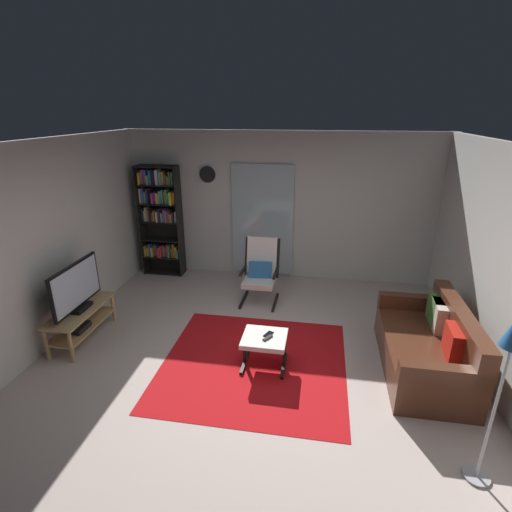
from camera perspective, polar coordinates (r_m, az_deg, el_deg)
ground_plane at (r=4.89m, az=-0.79°, el=-16.10°), size 7.02×7.02×0.00m
wall_back at (r=6.98m, az=3.47°, el=7.19°), size 5.60×0.06×2.60m
wall_left at (r=5.40m, az=-30.35°, el=0.21°), size 0.06×6.00×2.60m
glass_door_panel at (r=7.01m, az=0.93°, el=5.19°), size 1.10×0.01×2.00m
area_rug at (r=4.97m, az=-0.31°, el=-15.37°), size 2.22×2.15×0.01m
tv_stand at (r=5.75m, az=-24.25°, el=-8.55°), size 0.43×1.11×0.45m
television at (r=5.57m, az=-24.80°, el=-4.30°), size 0.20×0.99×0.64m
bookshelf_near_tv at (r=7.31m, az=-13.75°, el=5.84°), size 0.74×0.30×2.01m
leather_sofa at (r=5.13m, az=23.98°, el=-12.08°), size 0.87×1.70×0.82m
lounge_armchair at (r=6.22m, az=0.68°, el=-1.91°), size 0.57×0.66×1.02m
ottoman at (r=4.75m, az=1.25°, el=-12.41°), size 0.52×0.48×0.41m
tv_remote at (r=4.67m, az=1.71°, el=-11.88°), size 0.11×0.14×0.02m
cell_phone at (r=4.74m, az=1.82°, el=-11.37°), size 0.12×0.16×0.01m
floor_lamp_by_sofa at (r=3.50m, az=33.14°, el=-11.76°), size 0.22×0.22×1.57m
wall_clock at (r=7.05m, az=-7.09°, el=11.77°), size 0.29×0.03×0.29m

